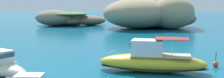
# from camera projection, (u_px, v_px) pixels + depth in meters

# --- Properties ---
(islet_large) EXTENTS (27.32, 26.79, 7.73)m
(islet_large) POSITION_uv_depth(u_px,v_px,m) (152.00, 15.00, 72.39)
(islet_large) COLOR #756651
(islet_large) RESTS_ON ground
(islet_small) EXTENTS (21.46, 18.40, 4.35)m
(islet_small) POSITION_uv_depth(u_px,v_px,m) (67.00, 19.00, 80.46)
(islet_small) COLOR #756651
(islet_small) RESTS_ON ground
(motorboat_yellow) EXTENTS (9.99, 3.28, 3.10)m
(motorboat_yellow) POSITION_uv_depth(u_px,v_px,m) (152.00, 61.00, 25.88)
(motorboat_yellow) COLOR yellow
(motorboat_yellow) RESTS_ON ground
(channel_buoy) EXTENTS (0.56, 0.56, 1.48)m
(channel_buoy) POSITION_uv_depth(u_px,v_px,m) (216.00, 64.00, 27.82)
(channel_buoy) COLOR #E54C19
(channel_buoy) RESTS_ON ground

